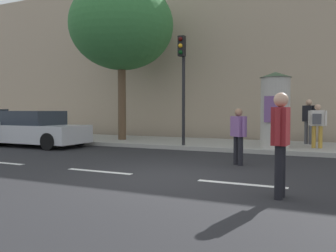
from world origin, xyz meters
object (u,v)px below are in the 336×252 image
Objects in this scene: traffic_light at (182,72)px; street_tree at (121,26)px; poster_column at (275,109)px; pedestrian_tallest at (309,118)px; pedestrian_in_red_top at (281,137)px; parked_car_red at (33,129)px; pedestrian_in_light_jacket at (317,122)px; pedestrian_in_dark_shirt at (238,132)px.

street_tree is (-3.54, 1.38, 2.36)m from traffic_light.
poster_column reaches higher than pedestrian_tallest.
pedestrian_in_red_top reaches higher than parked_car_red.
traffic_light is 2.65× the size of pedestrian_in_light_jacket.
pedestrian_tallest is at bearing 20.98° from parked_car_red.
street_tree reaches higher than pedestrian_in_light_jacket.
pedestrian_in_dark_shirt is at bearing -33.72° from street_tree.
traffic_light is 2.31× the size of pedestrian_in_red_top.
pedestrian_in_red_top is (4.26, -6.07, -1.88)m from traffic_light.
pedestrian_in_dark_shirt is (-0.48, -3.50, -0.62)m from poster_column.
street_tree reaches higher than poster_column.
pedestrian_tallest is at bearing 30.59° from traffic_light.
pedestrian_tallest reaches higher than pedestrian_in_dark_shirt.
street_tree is 8.78m from pedestrian_in_dark_shirt.
pedestrian_in_dark_shirt is at bearing -114.93° from pedestrian_in_light_jacket.
parked_car_red is (-10.72, -2.57, -0.36)m from pedestrian_in_light_jacket.
traffic_light is at bearing 134.54° from pedestrian_in_dark_shirt.
parked_car_red is at bearing -167.34° from poster_column.
street_tree is 4.62× the size of pedestrian_in_light_jacket.
pedestrian_in_light_jacket reaches higher than parked_car_red.
street_tree reaches higher than pedestrian_in_dark_shirt.
traffic_light is at bearing -21.38° from street_tree.
pedestrian_in_light_jacket is at bearing 13.49° from parked_car_red.
traffic_light is 5.12m from pedestrian_in_light_jacket.
street_tree reaches higher than traffic_light.
street_tree is at bearing 178.24° from pedestrian_in_light_jacket.
pedestrian_in_red_top is 3.55m from pedestrian_in_dark_shirt.
pedestrian_tallest is 11.12m from parked_car_red.
poster_column is 1.51m from pedestrian_in_light_jacket.
pedestrian_tallest is at bearing 89.77° from pedestrian_in_red_top.
pedestrian_in_red_top is at bearing -81.71° from poster_column.
street_tree is at bearing 158.62° from traffic_light.
poster_column is at bearing 82.16° from pedestrian_in_dark_shirt.
traffic_light is 1.52× the size of poster_column.
poster_column is 6.82m from pedestrian_in_red_top.
poster_column is at bearing -6.04° from street_tree.
pedestrian_tallest reaches higher than pedestrian_in_light_jacket.
pedestrian_in_red_top reaches higher than pedestrian_in_light_jacket.
pedestrian_in_light_jacket is (1.36, 0.47, -0.44)m from poster_column.
pedestrian_in_dark_shirt is at bearing -97.84° from poster_column.
pedestrian_in_light_jacket is at bearing -1.76° from street_tree.
traffic_light reaches higher than pedestrian_in_light_jacket.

